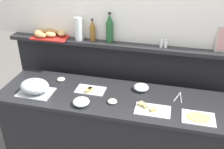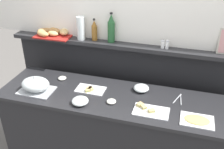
{
  "view_description": "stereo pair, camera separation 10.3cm",
  "coord_description": "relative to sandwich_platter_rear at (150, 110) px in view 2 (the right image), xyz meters",
  "views": [
    {
      "loc": [
        0.45,
        -2.08,
        2.36
      ],
      "look_at": [
        -0.07,
        0.1,
        1.12
      ],
      "focal_mm": 42.0,
      "sensor_mm": 36.0,
      "label": 1
    },
    {
      "loc": [
        0.55,
        -2.05,
        2.36
      ],
      "look_at": [
        -0.07,
        0.1,
        1.12
      ],
      "focal_mm": 42.0,
      "sensor_mm": 36.0,
      "label": 2
    }
  ],
  "objects": [
    {
      "name": "serving_tongs",
      "position": [
        0.24,
        0.27,
        -0.0
      ],
      "size": [
        0.08,
        0.19,
        0.01
      ],
      "color": "#B7BABF",
      "rests_on": "buffet_counter"
    },
    {
      "name": "salt_shaker",
      "position": [
        0.01,
        0.57,
        0.41
      ],
      "size": [
        0.03,
        0.03,
        0.09
      ],
      "color": "white",
      "rests_on": "back_ledge_unit"
    },
    {
      "name": "condiment_bowl_teal",
      "position": [
        -1.0,
        0.3,
        0.01
      ],
      "size": [
        0.09,
        0.09,
        0.03
      ],
      "primitive_type": "ellipsoid",
      "color": "silver",
      "rests_on": "buffet_counter"
    },
    {
      "name": "condiment_bowl_red",
      "position": [
        -0.37,
        0.03,
        0.01
      ],
      "size": [
        0.09,
        0.09,
        0.03
      ],
      "primitive_type": "ellipsoid",
      "color": "silver",
      "rests_on": "buffet_counter"
    },
    {
      "name": "cold_cuts_platter",
      "position": [
        0.41,
        -0.02,
        0.0
      ],
      "size": [
        0.28,
        0.2,
        0.02
      ],
      "color": "white",
      "rests_on": "buffet_counter"
    },
    {
      "name": "bread_basket",
      "position": [
        -1.23,
        0.58,
        0.41
      ],
      "size": [
        0.42,
        0.29,
        0.08
      ],
      "color": "#B2231E",
      "rests_on": "back_ledge_unit"
    },
    {
      "name": "buffet_counter",
      "position": [
        -0.35,
        0.14,
        -0.48
      ],
      "size": [
        2.36,
        0.66,
        0.94
      ],
      "color": "black",
      "rests_on": "ground_plane"
    },
    {
      "name": "sandwich_platter_rear",
      "position": [
        0.0,
        0.0,
        0.0
      ],
      "size": [
        0.32,
        0.19,
        0.04
      ],
      "color": "silver",
      "rests_on": "buffet_counter"
    },
    {
      "name": "back_ledge_unit",
      "position": [
        -0.35,
        0.65,
        -0.26
      ],
      "size": [
        2.64,
        0.22,
        1.32
      ],
      "color": "black",
      "rests_on": "ground_plane"
    },
    {
      "name": "glass_bowl_large",
      "position": [
        -0.14,
        0.32,
        0.02
      ],
      "size": [
        0.15,
        0.15,
        0.06
      ],
      "color": "silver",
      "rests_on": "buffet_counter"
    },
    {
      "name": "sandwich_platter_front",
      "position": [
        -0.63,
        0.18,
        0.0
      ],
      "size": [
        0.29,
        0.17,
        0.04
      ],
      "color": "white",
      "rests_on": "buffet_counter"
    },
    {
      "name": "vinegar_bottle_amber",
      "position": [
        -0.72,
        0.59,
        0.48
      ],
      "size": [
        0.06,
        0.06,
        0.24
      ],
      "color": "#8E5B23",
      "rests_on": "back_ledge_unit"
    },
    {
      "name": "wine_bottle_green",
      "position": [
        -0.53,
        0.59,
        0.51
      ],
      "size": [
        0.08,
        0.08,
        0.32
      ],
      "color": "#23562D",
      "rests_on": "back_ledge_unit"
    },
    {
      "name": "ground_plane",
      "position": [
        -0.35,
        0.74,
        -0.95
      ],
      "size": [
        12.0,
        12.0,
        0.0
      ],
      "primitive_type": "plane",
      "color": "slate"
    },
    {
      "name": "water_carafe",
      "position": [
        -0.87,
        0.57,
        0.5
      ],
      "size": [
        0.09,
        0.09,
        0.25
      ],
      "primitive_type": "cylinder",
      "color": "silver",
      "rests_on": "back_ledge_unit"
    },
    {
      "name": "glass_bowl_medium",
      "position": [
        -0.64,
        -0.07,
        0.02
      ],
      "size": [
        0.16,
        0.16,
        0.06
      ],
      "color": "silver",
      "rests_on": "buffet_counter"
    },
    {
      "name": "serving_cloche",
      "position": [
        -1.15,
        0.02,
        0.06
      ],
      "size": [
        0.34,
        0.24,
        0.17
      ],
      "color": "#B7BABF",
      "rests_on": "buffet_counter"
    },
    {
      "name": "pepper_shaker",
      "position": [
        0.06,
        0.57,
        0.41
      ],
      "size": [
        0.03,
        0.03,
        0.09
      ],
      "color": "white",
      "rests_on": "back_ledge_unit"
    }
  ]
}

